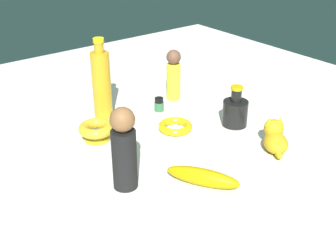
# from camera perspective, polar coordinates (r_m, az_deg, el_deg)

# --- Properties ---
(ground) EXTENTS (2.00, 2.00, 0.00)m
(ground) POSITION_cam_1_polar(r_m,az_deg,el_deg) (1.31, -0.00, -1.96)
(ground) COLOR silver
(person_figure_adult) EXTENTS (0.06, 0.06, 0.18)m
(person_figure_adult) POSITION_cam_1_polar(r_m,az_deg,el_deg) (1.56, 0.72, 6.72)
(person_figure_adult) COLOR yellow
(person_figure_adult) RESTS_ON ground
(bottle_short) EXTENTS (0.08, 0.08, 0.13)m
(bottle_short) POSITION_cam_1_polar(r_m,az_deg,el_deg) (1.40, 8.73, 1.91)
(bottle_short) COLOR black
(bottle_short) RESTS_ON ground
(bottle_tall) EXTENTS (0.06, 0.06, 0.27)m
(bottle_tall) POSITION_cam_1_polar(r_m,az_deg,el_deg) (1.43, -8.64, 5.50)
(bottle_tall) COLOR gold
(bottle_tall) RESTS_ON ground
(bangle) EXTENTS (0.11, 0.11, 0.02)m
(bangle) POSITION_cam_1_polar(r_m,az_deg,el_deg) (1.37, 0.96, -0.06)
(bangle) COLOR gold
(bangle) RESTS_ON ground
(bowl) EXTENTS (0.11, 0.11, 0.05)m
(bowl) POSITION_cam_1_polar(r_m,az_deg,el_deg) (1.32, -9.30, -0.50)
(bowl) COLOR gold
(bowl) RESTS_ON ground
(cat_figurine) EXTENTS (0.11, 0.12, 0.09)m
(cat_figurine) POSITION_cam_1_polar(r_m,az_deg,el_deg) (1.29, 13.76, -1.44)
(cat_figurine) COLOR gold
(cat_figurine) RESTS_ON ground
(nail_polish_jar) EXTENTS (0.03, 0.03, 0.05)m
(nail_polish_jar) POSITION_cam_1_polar(r_m,az_deg,el_deg) (1.50, -1.17, 2.83)
(nail_polish_jar) COLOR #316D40
(nail_polish_jar) RESTS_ON ground
(banana) EXTENTS (0.14, 0.19, 0.05)m
(banana) POSITION_cam_1_polar(r_m,az_deg,el_deg) (1.11, 4.54, -6.64)
(banana) COLOR #BB9807
(banana) RESTS_ON ground
(person_figure_child) EXTENTS (0.09, 0.09, 0.22)m
(person_figure_child) POSITION_cam_1_polar(r_m,az_deg,el_deg) (1.06, -5.76, -2.97)
(person_figure_child) COLOR black
(person_figure_child) RESTS_ON ground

